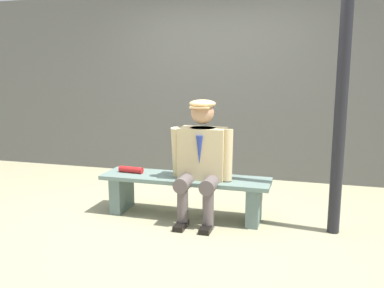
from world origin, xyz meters
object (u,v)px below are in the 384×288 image
seated_man (201,156)px  rolled_magazine (131,170)px  lamp_post (347,17)px  bench (185,189)px

seated_man → rolled_magazine: 0.83m
lamp_post → seated_man: bearing=0.9°
bench → lamp_post: (-1.49, 0.04, 1.68)m
seated_man → rolled_magazine: (0.80, -0.06, -0.21)m
bench → rolled_magazine: size_ratio=6.53×
seated_man → lamp_post: bearing=-179.1°
bench → rolled_magazine: (0.61, -0.00, 0.17)m
seated_man → rolled_magazine: size_ratio=4.56×
bench → rolled_magazine: 0.63m
rolled_magazine → lamp_post: lamp_post is taller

